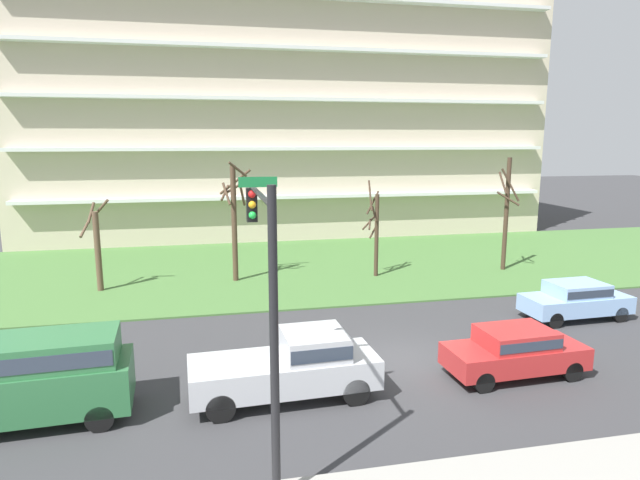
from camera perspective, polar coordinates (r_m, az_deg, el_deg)
The scene contains 12 objects.
ground at distance 19.28m, azimuth 8.75°, elevation -12.24°, with size 160.00×160.00×0.00m, color #38383A.
grass_lawn_strip at distance 32.11m, azimuth -0.09°, elevation -2.71°, with size 80.00×16.00×0.08m, color #477238.
apartment_building at distance 45.71m, azimuth -3.99°, elevation 13.96°, with size 39.34×14.17×20.25m.
tree_far_left at distance 28.51m, azimuth -22.38°, elevation -0.68°, with size 1.40×1.15×4.58m.
tree_left at distance 28.40m, azimuth -9.01°, elevation 2.47°, with size 1.67×1.74×6.34m.
tree_center at distance 29.31m, azimuth 5.84°, elevation 1.00°, with size 1.04×1.18×5.26m.
tree_right at distance 32.16m, azimuth 19.00°, elevation 2.83°, with size 1.23×1.23×6.42m.
sedan_blue_near_left at distance 25.12m, azimuth 25.30°, elevation -5.60°, with size 4.45×1.93×1.57m.
sedan_red_center_left at distance 18.55m, azimuth 19.80°, elevation -10.81°, with size 4.47×1.98×1.57m.
pickup_silver_center_right at distance 16.10m, azimuth -2.94°, elevation -12.95°, with size 5.48×2.23×1.95m.
van_green_near_right at distance 16.47m, azimuth -28.48°, elevation -12.29°, with size 5.30×2.28×2.36m.
traffic_signal_mast at distance 11.97m, azimuth -5.86°, elevation -3.79°, with size 0.90×4.85×6.61m.
Camera 1 is at (-6.45, -16.57, 7.45)m, focal length 30.44 mm.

